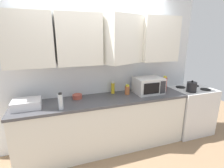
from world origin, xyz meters
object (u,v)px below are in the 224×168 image
at_px(dish_rack, 27,104).
at_px(bowl_ceramic_small, 77,96).
at_px(microwave, 148,85).
at_px(bottle_clear_tall, 61,101).
at_px(kettle, 192,87).
at_px(bottle_yellow_mustard, 113,88).
at_px(stove_range, 190,110).
at_px(bottle_red_sauce, 165,84).
at_px(bottle_spice_jar, 127,90).

xyz_separation_m(dish_rack, bowl_ceramic_small, (0.72, 0.15, -0.03)).
distance_m(microwave, bottle_clear_tall, 1.52).
xyz_separation_m(kettle, bottle_yellow_mustard, (-1.39, 0.37, 0.01)).
bearing_deg(stove_range, bottle_red_sauce, 175.76).
xyz_separation_m(stove_range, kettle, (-0.17, -0.14, 0.54)).
distance_m(stove_range, bottle_spice_jar, 1.44).
distance_m(bottle_spice_jar, bottle_clear_tall, 1.16).
relative_size(stove_range, kettle, 4.55).
xyz_separation_m(microwave, bottle_clear_tall, (-1.51, -0.24, -0.02)).
bearing_deg(dish_rack, kettle, -3.34).
bearing_deg(dish_rack, bottle_red_sauce, 0.65).
relative_size(bottle_yellow_mustard, bottle_spice_jar, 1.23).
height_order(dish_rack, bottle_yellow_mustard, bottle_yellow_mustard).
distance_m(microwave, bowl_ceramic_small, 1.24).
bearing_deg(bottle_spice_jar, kettle, -11.65).
bearing_deg(bottle_spice_jar, microwave, -8.39).
bearing_deg(bottle_red_sauce, kettle, -22.36).
relative_size(stove_range, bowl_ceramic_small, 5.92).
bearing_deg(stove_range, kettle, -140.53).
height_order(dish_rack, bottle_clear_tall, bottle_clear_tall).
relative_size(kettle, bowl_ceramic_small, 1.30).
bearing_deg(stove_range, dish_rack, 179.61).
xyz_separation_m(bottle_red_sauce, bottle_clear_tall, (-1.84, -0.24, -0.02)).
bearing_deg(bottle_spice_jar, bottle_red_sauce, -4.39).
bearing_deg(bottle_yellow_mustard, bottle_red_sauce, -11.36).
distance_m(kettle, bottle_yellow_mustard, 1.44).
bearing_deg(bottle_red_sauce, dish_rack, -179.35).
xyz_separation_m(microwave, bottle_yellow_mustard, (-0.60, 0.19, -0.04)).
bearing_deg(stove_range, microwave, 177.32).
bearing_deg(kettle, bottle_spice_jar, 168.35).
relative_size(stove_range, bottle_red_sauce, 3.22).
relative_size(bottle_spice_jar, bottle_clear_tall, 0.73).
bearing_deg(kettle, bottle_clear_tall, -178.74).
relative_size(kettle, bottle_yellow_mustard, 0.94).
xyz_separation_m(microwave, dish_rack, (-1.96, -0.02, -0.08)).
distance_m(kettle, bottle_spice_jar, 1.19).
height_order(dish_rack, bottle_red_sauce, bottle_red_sauce).
distance_m(stove_range, bottle_red_sauce, 0.85).
bearing_deg(stove_range, bottle_spice_jar, 175.68).
bearing_deg(dish_rack, stove_range, -0.39).
height_order(bottle_spice_jar, bottle_clear_tall, bottle_clear_tall).
bearing_deg(microwave, stove_range, -2.68).
relative_size(microwave, dish_rack, 1.26).
distance_m(kettle, bowl_ceramic_small, 2.05).
distance_m(kettle, dish_rack, 2.75).
xyz_separation_m(kettle, bowl_ceramic_small, (-2.02, 0.31, -0.06)).
bearing_deg(bowl_ceramic_small, dish_rack, -168.33).
distance_m(stove_range, bowl_ceramic_small, 2.25).
bearing_deg(kettle, stove_range, 39.47).
distance_m(bottle_spice_jar, bowl_ceramic_small, 0.86).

